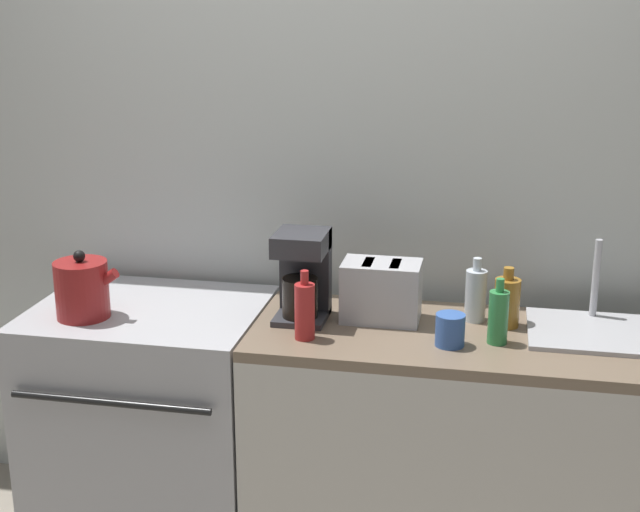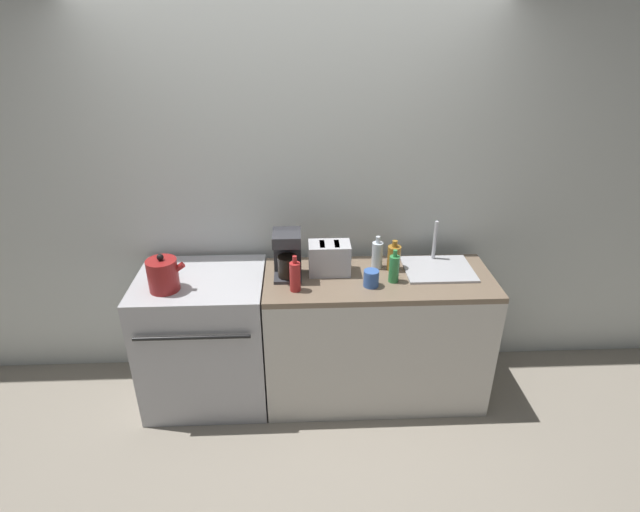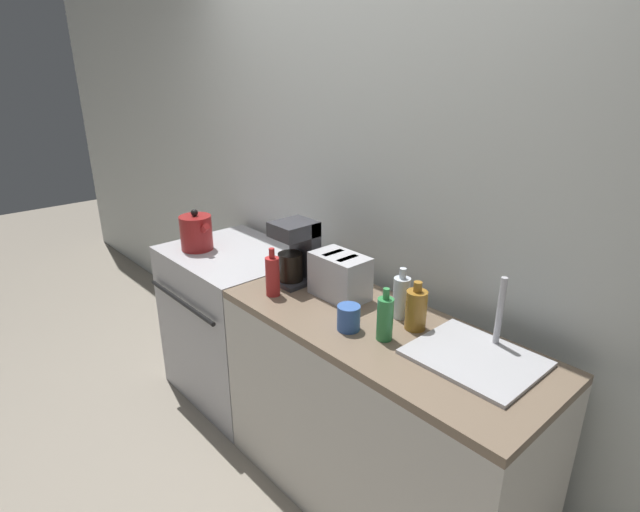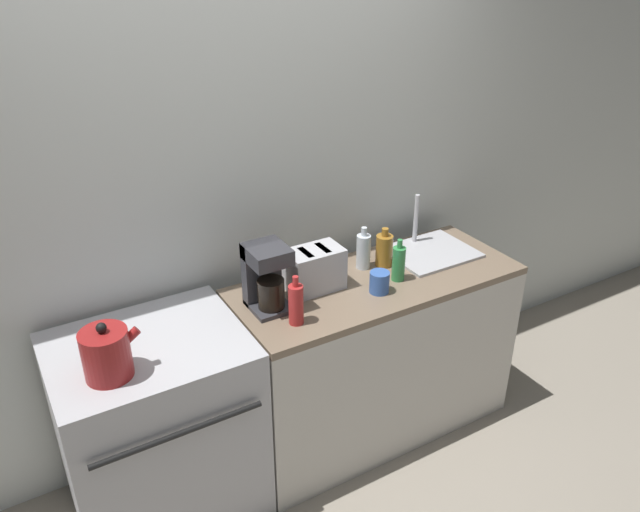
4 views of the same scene
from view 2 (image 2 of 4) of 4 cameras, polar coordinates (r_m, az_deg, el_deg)
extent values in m
plane|color=gray|center=(3.42, -2.28, -18.47)|extent=(12.00, 12.00, 0.00)
cube|color=silver|center=(3.31, -2.78, 6.77)|extent=(8.00, 0.05, 2.60)
cube|color=#B7B7BC|center=(3.43, -12.90, -9.15)|extent=(0.80, 0.64, 0.91)
cube|color=black|center=(3.20, -13.69, -2.66)|extent=(0.78, 0.63, 0.02)
cylinder|color=black|center=(3.12, -17.35, -3.82)|extent=(0.21, 0.21, 0.01)
cylinder|color=black|center=(3.05, -10.82, -3.79)|extent=(0.21, 0.21, 0.01)
cylinder|color=black|center=(3.35, -16.31, -1.51)|extent=(0.21, 0.21, 0.01)
cylinder|color=black|center=(3.28, -10.23, -1.42)|extent=(0.21, 0.21, 0.01)
cylinder|color=black|center=(3.01, -14.43, -9.03)|extent=(0.68, 0.02, 0.02)
cube|color=silver|center=(3.39, 6.33, -9.38)|extent=(1.43, 0.58, 0.87)
cube|color=#7A6651|center=(3.15, 6.74, -2.66)|extent=(1.43, 0.58, 0.04)
cylinder|color=maroon|center=(3.08, -17.51, -2.09)|extent=(0.18, 0.18, 0.20)
sphere|color=black|center=(3.03, -17.81, -0.14)|extent=(0.04, 0.04, 0.04)
cylinder|color=maroon|center=(3.04, -16.06, -1.43)|extent=(0.10, 0.04, 0.09)
cube|color=#BCBCC1|center=(3.13, 1.08, -0.25)|extent=(0.26, 0.16, 0.20)
cube|color=black|center=(3.08, 0.25, 1.33)|extent=(0.03, 0.11, 0.01)
cube|color=black|center=(3.09, 1.94, 1.36)|extent=(0.03, 0.11, 0.01)
cube|color=#333338|center=(3.12, -3.69, -2.24)|extent=(0.17, 0.19, 0.02)
cube|color=#333338|center=(3.11, -3.75, 0.64)|extent=(0.17, 0.06, 0.30)
cube|color=#333338|center=(3.00, -3.83, 2.10)|extent=(0.17, 0.19, 0.07)
cylinder|color=black|center=(3.06, -3.73, -1.19)|extent=(0.12, 0.12, 0.13)
cube|color=#B7B7BC|center=(3.28, 13.34, -1.46)|extent=(0.43, 0.36, 0.01)
cylinder|color=silver|center=(3.35, 12.98, 1.66)|extent=(0.02, 0.02, 0.28)
cylinder|color=#338C47|center=(3.06, 8.45, -1.48)|extent=(0.06, 0.06, 0.17)
cylinder|color=#338C47|center=(3.01, 8.59, 0.30)|extent=(0.03, 0.03, 0.04)
cylinder|color=silver|center=(3.21, 6.55, 0.09)|extent=(0.07, 0.07, 0.17)
cylinder|color=silver|center=(3.17, 6.65, 1.86)|extent=(0.03, 0.03, 0.04)
cylinder|color=#9E6B23|center=(3.20, 8.44, -0.25)|extent=(0.08, 0.08, 0.16)
cylinder|color=#9E6B23|center=(3.16, 8.56, 1.39)|extent=(0.03, 0.03, 0.04)
cylinder|color=#B72828|center=(2.94, -2.87, -2.39)|extent=(0.06, 0.06, 0.18)
cylinder|color=#B72828|center=(2.88, -2.92, -0.42)|extent=(0.03, 0.03, 0.05)
cylinder|color=#3860B2|center=(3.01, 5.87, -2.56)|extent=(0.09, 0.09, 0.10)
camera|label=1|loc=(0.69, 68.83, -33.94)|focal=50.00mm
camera|label=3|loc=(2.20, 46.67, 4.43)|focal=28.00mm
camera|label=4|loc=(1.23, -65.96, 10.48)|focal=35.00mm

